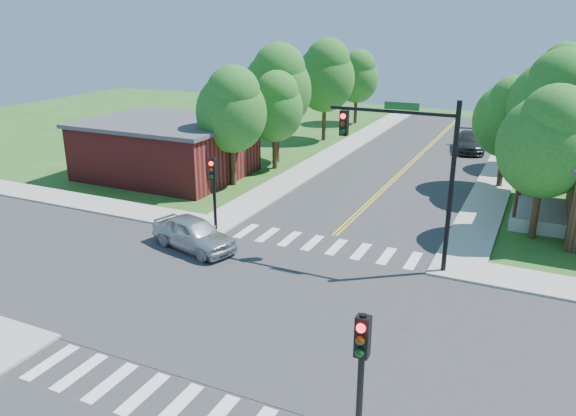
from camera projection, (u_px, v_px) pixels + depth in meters
The scene contains 24 objects.
ground at pixel (263, 304), 21.05m from camera, with size 100.00×100.00×0.00m, color #28541A.
road_ns at pixel (263, 303), 21.04m from camera, with size 10.00×90.00×0.04m, color #2D2D30.
road_ew at pixel (263, 303), 21.04m from camera, with size 90.00×10.00×0.04m, color #2D2D30.
intersection_patch at pixel (263, 304), 21.05m from camera, with size 10.20×10.20×0.06m, color #2D2D30.
sidewalk_nw at pixel (172, 163), 40.94m from camera, with size 40.00×40.00×0.14m.
crosswalk_north at pixel (324, 245), 26.33m from camera, with size 8.85×2.00×0.01m.
crosswalk_south at pixel (160, 399), 15.73m from camera, with size 8.85×2.00×0.01m.
centerline at pixel (263, 303), 21.03m from camera, with size 0.30×90.00×0.01m.
signal_mast_ne at pixel (411, 156), 22.66m from camera, with size 5.30×0.42×7.20m.
signal_pole_se at pixel (361, 358), 13.11m from camera, with size 0.34×0.42×3.80m.
signal_pole_nw at pixel (213, 180), 27.21m from camera, with size 0.34×0.42×3.80m.
building_nw at pixel (166, 148), 37.46m from camera, with size 10.40×8.40×3.73m.
tree_e_a at pixel (548, 140), 25.63m from camera, with size 4.38×4.16×7.44m.
tree_e_b at pixel (556, 102), 31.28m from camera, with size 5.10×4.84×8.67m.
tree_e_c at pixel (556, 97), 37.80m from camera, with size 4.52×4.29×7.68m.
tree_e_d at pixel (560, 78), 45.51m from camera, with size 4.88×4.63×8.29m.
tree_w_a at pixel (232, 108), 34.18m from camera, with size 4.42×4.20×7.51m.
tree_w_b at pixel (277, 85), 39.64m from camera, with size 5.02×4.77×8.54m.
tree_w_c at pixel (326, 74), 46.82m from camera, with size 5.04×4.79×8.56m.
tree_w_d at pixel (358, 75), 54.70m from camera, with size 4.23×4.02×7.19m.
tree_house at pixel (509, 115), 33.66m from camera, with size 4.09×3.89×6.96m.
tree_bldg at pixel (275, 105), 38.17m from camera, with size 4.02×3.82×6.83m.
car_silver at pixel (194, 234), 25.70m from camera, with size 4.77×2.91×1.52m, color silver.
car_dgrey at pixel (470, 142), 44.41m from camera, with size 2.97×5.36×1.47m, color #292B2E.
Camera 1 is at (8.86, -16.53, 10.25)m, focal length 35.00 mm.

